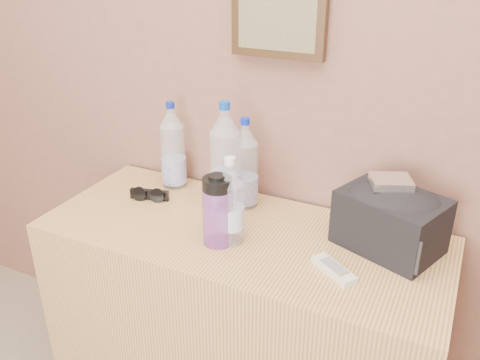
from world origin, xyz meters
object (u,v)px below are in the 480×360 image
object	(u,v)px
sunglasses	(150,195)
foil_packet	(391,182)
dresser	(241,330)
toiletry_bag	(391,218)
pet_large_c	(225,163)
pet_small	(230,206)
nalgene_bottle	(218,210)
pet_large_b	(245,168)
ac_remote	(334,270)
pet_large_a	(173,150)

from	to	relation	value
sunglasses	foil_packet	distance (m)	0.81
dresser	sunglasses	size ratio (longest dim) A/B	9.18
toiletry_bag	pet_large_c	bearing A→B (deg)	-160.31
dresser	pet_small	distance (m)	0.52
dresser	foil_packet	bearing A→B (deg)	17.23
foil_packet	nalgene_bottle	bearing A→B (deg)	-154.60
dresser	pet_large_b	distance (m)	0.56
pet_large_c	ac_remote	size ratio (longest dim) A/B	2.57
nalgene_bottle	pet_large_a	bearing A→B (deg)	139.95
ac_remote	sunglasses	bearing A→B (deg)	-157.06
pet_large_a	toiletry_bag	xyz separation A→B (m)	(0.79, -0.08, -0.04)
pet_large_c	ac_remote	distance (m)	0.51
dresser	sunglasses	world-z (taller)	sunglasses
nalgene_bottle	sunglasses	bearing A→B (deg)	157.75
toiletry_bag	sunglasses	bearing A→B (deg)	-155.21
pet_small	pet_large_c	bearing A→B (deg)	121.00
pet_large_a	pet_small	size ratio (longest dim) A/B	1.17
ac_remote	foil_packet	distance (m)	0.30
sunglasses	toiletry_bag	bearing A→B (deg)	-11.29
pet_large_b	foil_packet	size ratio (longest dim) A/B	2.79
pet_large_b	pet_large_c	xyz separation A→B (m)	(-0.05, -0.04, 0.03)
pet_large_b	nalgene_bottle	bearing A→B (deg)	-83.21
sunglasses	nalgene_bottle	bearing A→B (deg)	-37.30
ac_remote	pet_large_c	bearing A→B (deg)	-171.04
nalgene_bottle	foil_packet	distance (m)	0.50
sunglasses	ac_remote	world-z (taller)	sunglasses
dresser	nalgene_bottle	world-z (taller)	nalgene_bottle
pet_large_a	pet_small	xyz separation A→B (m)	(0.36, -0.25, -0.02)
ac_remote	pet_small	bearing A→B (deg)	-149.56
sunglasses	ac_remote	bearing A→B (deg)	-26.52
dresser	pet_large_b	xyz separation A→B (m)	(-0.06, 0.16, 0.53)
pet_small	foil_packet	xyz separation A→B (m)	(0.41, 0.19, 0.08)
pet_large_b	toiletry_bag	world-z (taller)	pet_large_b
pet_large_b	sunglasses	xyz separation A→B (m)	(-0.32, -0.11, -0.12)
pet_large_c	foil_packet	world-z (taller)	pet_large_c
pet_large_a	dresser	bearing A→B (deg)	-27.83
pet_large_a	pet_large_c	distance (m)	0.26
pet_large_b	sunglasses	distance (m)	0.35
sunglasses	pet_large_c	bearing A→B (deg)	-1.14
dresser	foil_packet	size ratio (longest dim) A/B	11.36
pet_large_a	foil_packet	world-z (taller)	pet_large_a
ac_remote	toiletry_bag	bearing A→B (deg)	96.41
sunglasses	pet_small	bearing A→B (deg)	-32.71
pet_large_c	pet_small	distance (m)	0.22
pet_large_b	nalgene_bottle	distance (m)	0.25
pet_large_a	sunglasses	world-z (taller)	pet_large_a
nalgene_bottle	sunglasses	xyz separation A→B (m)	(-0.35, 0.14, -0.09)
pet_large_a	pet_large_c	size ratio (longest dim) A/B	0.86
dresser	foil_packet	world-z (taller)	foil_packet
pet_large_b	dresser	bearing A→B (deg)	-68.60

